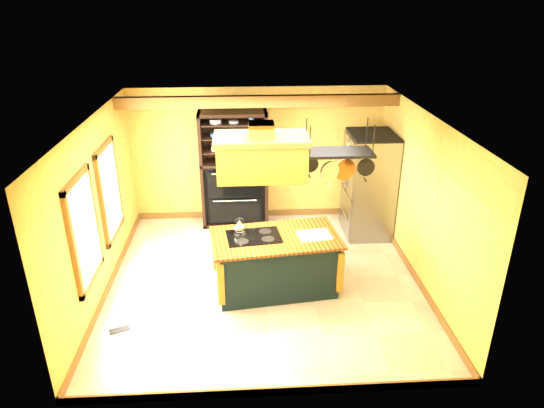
{
  "coord_description": "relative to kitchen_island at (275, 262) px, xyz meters",
  "views": [
    {
      "loc": [
        -0.29,
        -6.79,
        4.38
      ],
      "look_at": [
        0.15,
        0.3,
        1.24
      ],
      "focal_mm": 32.0,
      "sensor_mm": 36.0,
      "label": 1
    }
  ],
  "objects": [
    {
      "name": "wall_front",
      "position": [
        -0.16,
        -2.27,
        0.88
      ],
      "size": [
        5.0,
        0.02,
        2.7
      ],
      "primitive_type": "cube",
      "color": "#E7C454",
      "rests_on": "floor"
    },
    {
      "name": "wall_right",
      "position": [
        2.34,
        0.23,
        0.88
      ],
      "size": [
        0.02,
        5.0,
        2.7
      ],
      "primitive_type": "cube",
      "color": "#E7C454",
      "rests_on": "floor"
    },
    {
      "name": "wall_back",
      "position": [
        -0.16,
        2.73,
        0.88
      ],
      "size": [
        5.0,
        0.02,
        2.7
      ],
      "primitive_type": "cube",
      "color": "#E7C454",
      "rests_on": "floor"
    },
    {
      "name": "floor",
      "position": [
        -0.16,
        0.23,
        -0.47
      ],
      "size": [
        5.0,
        5.0,
        0.0
      ],
      "primitive_type": "plane",
      "color": "beige",
      "rests_on": "ground"
    },
    {
      "name": "hutch",
      "position": [
        -0.65,
        2.48,
        0.42
      ],
      "size": [
        1.3,
        0.59,
        2.3
      ],
      "color": "black",
      "rests_on": "floor"
    },
    {
      "name": "kitchen_island",
      "position": [
        0.0,
        0.0,
        0.0
      ],
      "size": [
        2.07,
        1.32,
        1.11
      ],
      "rotation": [
        0.0,
        0.0,
        0.13
      ],
      "color": "black",
      "rests_on": "floor"
    },
    {
      "name": "refrigerator",
      "position": [
        1.9,
        1.85,
        0.48
      ],
      "size": [
        0.84,
        1.0,
        1.95
      ],
      "color": "gray",
      "rests_on": "floor"
    },
    {
      "name": "range_hood",
      "position": [
        -0.2,
        -0.0,
        1.76
      ],
      "size": [
        1.34,
        0.76,
        0.8
      ],
      "color": "#B27E2C",
      "rests_on": "ceiling"
    },
    {
      "name": "pot_rack",
      "position": [
        0.91,
        0.0,
        1.69
      ],
      "size": [
        1.04,
        0.49,
        0.92
      ],
      "color": "black",
      "rests_on": "ceiling"
    },
    {
      "name": "window_far",
      "position": [
        -2.63,
        0.83,
        0.93
      ],
      "size": [
        0.06,
        1.06,
        1.56
      ],
      "color": "olive",
      "rests_on": "wall_left"
    },
    {
      "name": "ceiling",
      "position": [
        -0.16,
        0.23,
        2.23
      ],
      "size": [
        5.0,
        5.0,
        0.0
      ],
      "primitive_type": "plane",
      "rotation": [
        3.14,
        0.0,
        0.0
      ],
      "color": "white",
      "rests_on": "wall_back"
    },
    {
      "name": "window_near",
      "position": [
        -2.63,
        -0.57,
        0.93
      ],
      "size": [
        0.06,
        1.06,
        1.56
      ],
      "color": "olive",
      "rests_on": "wall_left"
    },
    {
      "name": "ceiling_beam",
      "position": [
        -0.16,
        1.93,
        2.12
      ],
      "size": [
        5.0,
        0.15,
        0.2
      ],
      "primitive_type": "cube",
      "color": "olive",
      "rests_on": "ceiling"
    },
    {
      "name": "wall_left",
      "position": [
        -2.66,
        0.23,
        0.88
      ],
      "size": [
        0.02,
        5.0,
        2.7
      ],
      "primitive_type": "cube",
      "color": "#E7C454",
      "rests_on": "floor"
    },
    {
      "name": "floor_register",
      "position": [
        -2.26,
        -0.93,
        -0.46
      ],
      "size": [
        0.3,
        0.21,
        0.01
      ],
      "primitive_type": "cube",
      "rotation": [
        0.0,
        0.0,
        0.37
      ],
      "color": "black",
      "rests_on": "floor"
    }
  ]
}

